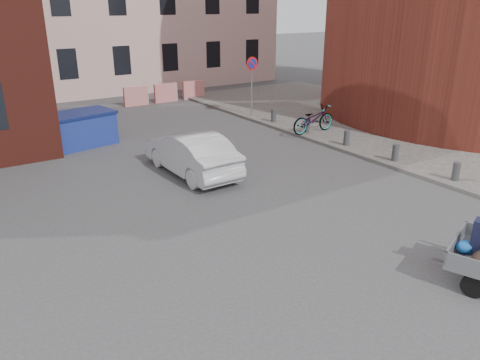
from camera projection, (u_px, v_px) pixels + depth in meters
ground at (273, 220)px, 11.56m from camera, size 120.00×120.00×0.00m
sidewalk at (403, 128)px, 19.84m from camera, size 9.00×24.00×0.12m
no_parking_sign at (252, 74)px, 21.34m from camera, size 0.60×0.09×2.65m
bollards at (347, 138)px, 17.18m from camera, size 0.22×9.02×0.55m
barriers at (166, 93)px, 25.23m from camera, size 4.70×0.18×1.00m
dumpster at (73, 130)px, 17.28m from camera, size 3.23×2.08×1.26m
silver_car at (191, 153)px, 14.53m from camera, size 1.45×4.04×1.33m
bicycle at (313, 119)px, 18.78m from camera, size 2.08×0.74×1.09m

